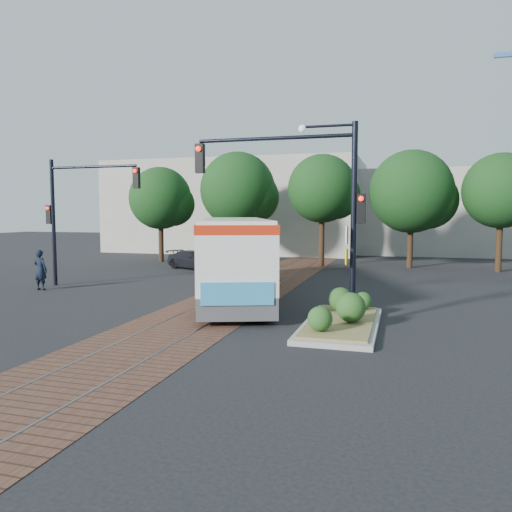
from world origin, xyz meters
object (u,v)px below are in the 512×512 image
Objects in this scene: city_bus at (234,253)px; signal_pole_main at (313,191)px; traffic_island at (342,316)px; signal_pole_left at (73,205)px; parked_car at (194,260)px; officer at (40,270)px.

signal_pole_main is (4.12, -4.49, 2.35)m from city_bus.
signal_pole_main is (-0.96, 0.09, 3.83)m from traffic_island.
parked_car is (2.49, 8.37, -3.30)m from signal_pole_left.
parked_car is (-5.62, 8.68, -1.24)m from city_bus.
city_bus is 2.36× the size of traffic_island.
signal_pole_main is at bearing -119.38° from parked_car.
officer reaches higher than traffic_island.
traffic_island is 17.04m from parked_car.
signal_pole_left reaches higher than city_bus.
traffic_island is 14.50m from signal_pole_left.
signal_pole_main is 3.28× the size of officer.
traffic_island is at bearing -61.81° from city_bus.
signal_pole_left is at bearing 158.03° from city_bus.
signal_pole_left is at bearing 159.64° from traffic_island.
parked_car is at bearing 103.16° from city_bus.
signal_pole_left reaches higher than officer.
parked_car is at bearing 73.45° from signal_pole_left.
officer is (-0.78, -1.43, -2.95)m from signal_pole_left.
officer is at bearing 166.08° from traffic_island.
traffic_island is 3.95m from signal_pole_main.
signal_pole_main is at bearing -21.45° from signal_pole_left.
traffic_island is at bearing -116.97° from parked_car.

